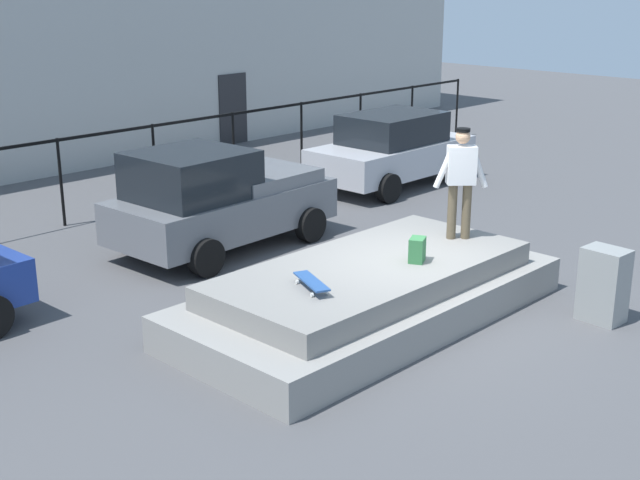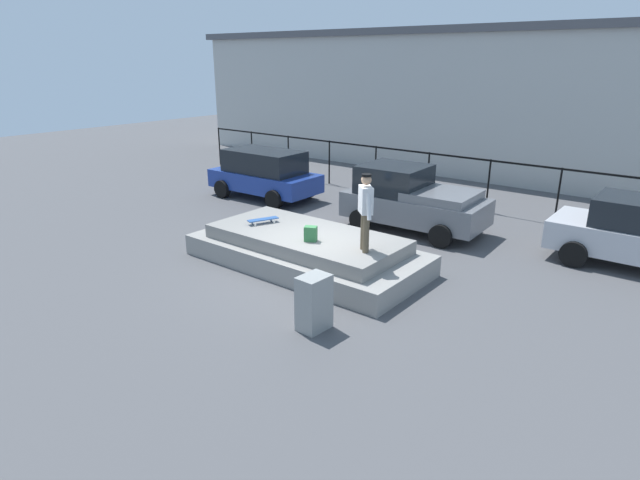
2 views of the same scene
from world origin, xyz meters
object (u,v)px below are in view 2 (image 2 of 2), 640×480
object	(u,v)px
skateboarder	(366,207)
car_blue_hatchback_near	(264,173)
car_grey_pickup_mid	(411,199)
backpack	(311,234)
skateboard	(263,220)
utility_box	(314,303)

from	to	relation	value
skateboarder	car_blue_hatchback_near	world-z (taller)	skateboarder
car_blue_hatchback_near	car_grey_pickup_mid	xyz separation A→B (m)	(5.97, -0.03, 0.01)
skateboarder	backpack	size ratio (longest dim) A/B	4.86
car_grey_pickup_mid	skateboard	bearing A→B (deg)	-114.52
backpack	utility_box	xyz separation A→B (m)	(1.71, -1.99, -0.47)
car_grey_pickup_mid	utility_box	xyz separation A→B (m)	(1.61, -6.49, -0.39)
backpack	car_grey_pickup_mid	size ratio (longest dim) A/B	0.08
backpack	car_blue_hatchback_near	bearing A→B (deg)	115.89
skateboard	utility_box	size ratio (longest dim) A/B	0.76
skateboard	utility_box	world-z (taller)	utility_box
utility_box	skateboard	bearing A→B (deg)	150.13
skateboarder	skateboard	distance (m)	3.26
skateboarder	utility_box	world-z (taller)	skateboarder
skateboard	car_grey_pickup_mid	distance (m)	4.61
car_blue_hatchback_near	car_grey_pickup_mid	bearing A→B (deg)	-0.32
skateboarder	car_grey_pickup_mid	distance (m)	4.53
skateboarder	car_grey_pickup_mid	world-z (taller)	skateboarder
utility_box	skateboarder	bearing A→B (deg)	103.03
car_blue_hatchback_near	backpack	bearing A→B (deg)	-37.67
skateboarder	utility_box	xyz separation A→B (m)	(0.39, -2.22, -1.28)
backpack	car_blue_hatchback_near	world-z (taller)	car_blue_hatchback_near
car_blue_hatchback_near	skateboard	bearing A→B (deg)	-46.21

